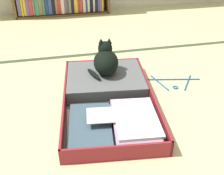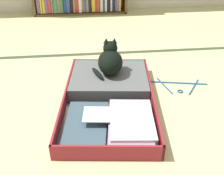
% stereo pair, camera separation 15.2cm
% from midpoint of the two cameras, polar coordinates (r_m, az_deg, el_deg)
% --- Properties ---
extents(ground_plane, '(10.00, 10.00, 0.00)m').
position_cam_midpoint_polar(ground_plane, '(1.61, -2.62, -7.83)').
color(ground_plane, '#C4C28F').
extents(tatami_border, '(4.80, 0.05, 0.00)m').
position_cam_midpoint_polar(tatami_border, '(2.45, -6.73, 6.94)').
color(tatami_border, '#3A472F').
rests_on(tatami_border, ground_plane).
extents(open_suitcase, '(0.67, 1.02, 0.10)m').
position_cam_midpoint_polar(open_suitcase, '(1.79, -3.05, -1.56)').
color(open_suitcase, maroon).
rests_on(open_suitcase, ground_plane).
extents(black_cat, '(0.24, 0.25, 0.25)m').
position_cam_midpoint_polar(black_cat, '(1.90, -3.69, 5.63)').
color(black_cat, black).
rests_on(black_cat, open_suitcase).
extents(clothes_hanger, '(0.41, 0.25, 0.01)m').
position_cam_midpoint_polar(clothes_hanger, '(2.04, 10.79, 1.11)').
color(clothes_hanger, '#205A95').
rests_on(clothes_hanger, ground_plane).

